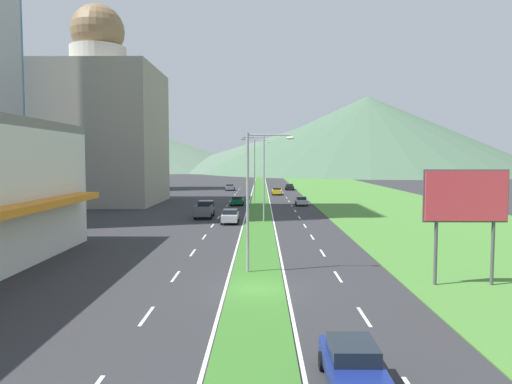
{
  "coord_description": "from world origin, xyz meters",
  "views": [
    {
      "loc": [
        0.28,
        -26.84,
        7.38
      ],
      "look_at": [
        -0.48,
        44.02,
        2.49
      ],
      "focal_mm": 33.89,
      "sensor_mm": 36.0,
      "label": 1
    }
  ],
  "objects_px": {
    "car_1": "(301,201)",
    "pickup_truck_0": "(205,210)",
    "street_lamp_far": "(256,167)",
    "car_6": "(277,191)",
    "street_lamp_near": "(253,192)",
    "billboard_roadside": "(466,201)",
    "car_5": "(289,187)",
    "car_3": "(353,365)",
    "car_0": "(230,216)",
    "street_lamp_mid": "(261,173)",
    "car_4": "(230,187)",
    "car_2": "(237,201)"
  },
  "relations": [
    {
      "from": "pickup_truck_0",
      "to": "street_lamp_near",
      "type": "bearing_deg",
      "value": -167.4
    },
    {
      "from": "street_lamp_mid",
      "to": "pickup_truck_0",
      "type": "distance_m",
      "value": 9.6
    },
    {
      "from": "billboard_roadside",
      "to": "pickup_truck_0",
      "type": "distance_m",
      "value": 37.92
    },
    {
      "from": "street_lamp_near",
      "to": "pickup_truck_0",
      "type": "bearing_deg",
      "value": 102.6
    },
    {
      "from": "street_lamp_near",
      "to": "car_0",
      "type": "xyz_separation_m",
      "value": [
        -3.03,
        24.11,
        -4.43
      ]
    },
    {
      "from": "car_1",
      "to": "car_0",
      "type": "bearing_deg",
      "value": -24.99
    },
    {
      "from": "car_1",
      "to": "pickup_truck_0",
      "type": "distance_m",
      "value": 20.87
    },
    {
      "from": "car_3",
      "to": "car_5",
      "type": "bearing_deg",
      "value": 177.84
    },
    {
      "from": "street_lamp_far",
      "to": "car_6",
      "type": "relative_size",
      "value": 2.6
    },
    {
      "from": "car_2",
      "to": "car_6",
      "type": "xyz_separation_m",
      "value": [
        7.0,
        22.04,
        0.03
      ]
    },
    {
      "from": "street_lamp_near",
      "to": "street_lamp_far",
      "type": "relative_size",
      "value": 0.86
    },
    {
      "from": "car_1",
      "to": "street_lamp_mid",
      "type": "bearing_deg",
      "value": -17.31
    },
    {
      "from": "street_lamp_far",
      "to": "billboard_roadside",
      "type": "height_order",
      "value": "street_lamp_far"
    },
    {
      "from": "billboard_roadside",
      "to": "car_3",
      "type": "relative_size",
      "value": 1.57
    },
    {
      "from": "car_2",
      "to": "car_4",
      "type": "distance_m",
      "value": 36.16
    },
    {
      "from": "street_lamp_near",
      "to": "car_0",
      "type": "bearing_deg",
      "value": 97.17
    },
    {
      "from": "street_lamp_far",
      "to": "pickup_truck_0",
      "type": "bearing_deg",
      "value": -106.77
    },
    {
      "from": "billboard_roadside",
      "to": "car_6",
      "type": "height_order",
      "value": "billboard_roadside"
    },
    {
      "from": "car_4",
      "to": "car_2",
      "type": "bearing_deg",
      "value": -174.48
    },
    {
      "from": "street_lamp_near",
      "to": "car_2",
      "type": "bearing_deg",
      "value": 94.13
    },
    {
      "from": "street_lamp_far",
      "to": "car_6",
      "type": "height_order",
      "value": "street_lamp_far"
    },
    {
      "from": "car_1",
      "to": "car_4",
      "type": "xyz_separation_m",
      "value": [
        -13.65,
        36.13,
        0.05
      ]
    },
    {
      "from": "car_1",
      "to": "car_5",
      "type": "relative_size",
      "value": 0.88
    },
    {
      "from": "car_5",
      "to": "pickup_truck_0",
      "type": "relative_size",
      "value": 0.86
    },
    {
      "from": "street_lamp_far",
      "to": "billboard_roadside",
      "type": "distance_m",
      "value": 54.85
    },
    {
      "from": "street_lamp_far",
      "to": "car_3",
      "type": "bearing_deg",
      "value": -86.68
    },
    {
      "from": "car_0",
      "to": "car_5",
      "type": "bearing_deg",
      "value": -9.81
    },
    {
      "from": "street_lamp_far",
      "to": "car_3",
      "type": "xyz_separation_m",
      "value": [
        3.83,
        -65.94,
        -5.23
      ]
    },
    {
      "from": "car_2",
      "to": "car_3",
      "type": "bearing_deg",
      "value": -173.69
    },
    {
      "from": "car_1",
      "to": "car_4",
      "type": "bearing_deg",
      "value": -159.31
    },
    {
      "from": "car_1",
      "to": "car_3",
      "type": "height_order",
      "value": "car_3"
    },
    {
      "from": "car_4",
      "to": "car_6",
      "type": "relative_size",
      "value": 0.99
    },
    {
      "from": "billboard_roadside",
      "to": "car_3",
      "type": "distance_m",
      "value": 15.91
    },
    {
      "from": "street_lamp_near",
      "to": "car_3",
      "type": "distance_m",
      "value": 16.76
    },
    {
      "from": "street_lamp_far",
      "to": "car_6",
      "type": "distance_m",
      "value": 18.6
    },
    {
      "from": "car_3",
      "to": "car_4",
      "type": "bearing_deg",
      "value": -173.99
    },
    {
      "from": "car_6",
      "to": "pickup_truck_0",
      "type": "height_order",
      "value": "pickup_truck_0"
    },
    {
      "from": "car_3",
      "to": "billboard_roadside",
      "type": "bearing_deg",
      "value": 145.02
    },
    {
      "from": "car_6",
      "to": "car_2",
      "type": "bearing_deg",
      "value": -17.61
    },
    {
      "from": "car_0",
      "to": "car_4",
      "type": "bearing_deg",
      "value": 3.72
    },
    {
      "from": "street_lamp_near",
      "to": "street_lamp_far",
      "type": "distance_m",
      "value": 50.18
    },
    {
      "from": "car_2",
      "to": "pickup_truck_0",
      "type": "distance_m",
      "value": 16.41
    },
    {
      "from": "street_lamp_far",
      "to": "car_1",
      "type": "relative_size",
      "value": 2.6
    },
    {
      "from": "car_3",
      "to": "pickup_truck_0",
      "type": "bearing_deg",
      "value": -167.45
    },
    {
      "from": "street_lamp_far",
      "to": "car_5",
      "type": "xyz_separation_m",
      "value": [
        7.57,
        33.31,
        -5.22
      ]
    },
    {
      "from": "street_lamp_far",
      "to": "car_3",
      "type": "height_order",
      "value": "street_lamp_far"
    },
    {
      "from": "car_1",
      "to": "pickup_truck_0",
      "type": "xyz_separation_m",
      "value": [
        -13.47,
        -15.94,
        0.27
      ]
    },
    {
      "from": "billboard_roadside",
      "to": "car_2",
      "type": "xyz_separation_m",
      "value": [
        -15.57,
        48.72,
        -4.21
      ]
    },
    {
      "from": "street_lamp_near",
      "to": "pickup_truck_0",
      "type": "height_order",
      "value": "street_lamp_near"
    },
    {
      "from": "car_1",
      "to": "car_5",
      "type": "height_order",
      "value": "car_5"
    }
  ]
}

